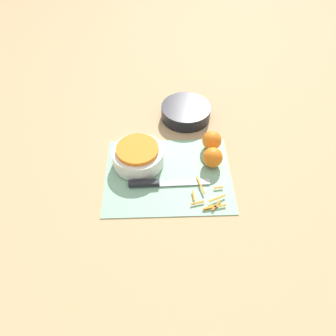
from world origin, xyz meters
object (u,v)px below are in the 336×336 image
(knife, at_px, (154,183))
(orange_left, at_px, (212,140))
(bowl_speckled, at_px, (138,155))
(orange_right, at_px, (213,157))
(bowl_dark, at_px, (186,112))

(knife, height_order, orange_left, orange_left)
(bowl_speckled, distance_m, orange_left, 0.26)
(orange_left, bearing_deg, orange_right, -95.10)
(knife, height_order, orange_right, orange_right)
(bowl_dark, xyz_separation_m, orange_right, (0.07, -0.26, 0.01))
(bowl_speckled, xyz_separation_m, orange_right, (0.25, -0.02, -0.00))
(knife, bearing_deg, bowl_dark, 68.52)
(orange_left, xyz_separation_m, orange_right, (-0.01, -0.08, -0.00))
(bowl_dark, xyz_separation_m, knife, (-0.12, -0.34, -0.01))
(bowl_dark, height_order, knife, bowl_dark)
(bowl_dark, bearing_deg, bowl_speckled, -126.32)
(bowl_dark, height_order, orange_left, orange_left)
(orange_left, height_order, orange_right, same)
(bowl_speckled, bearing_deg, knife, -61.41)
(bowl_speckled, bearing_deg, orange_left, 14.19)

